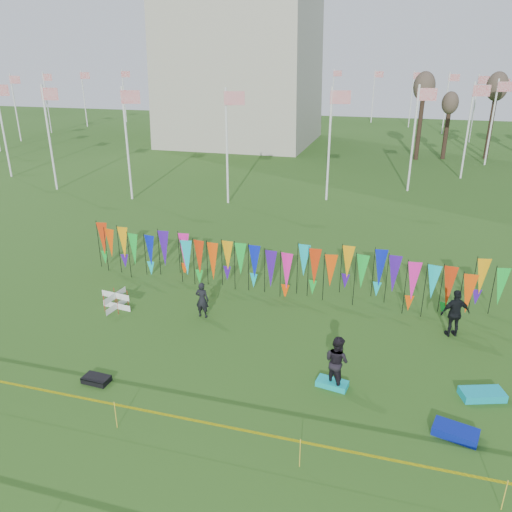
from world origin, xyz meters
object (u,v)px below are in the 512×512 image
(kite_bag_teal, at_px, (482,394))
(kite_bag_blue, at_px, (456,432))
(person_left, at_px, (202,300))
(kite_bag_turquoise, at_px, (332,384))
(person_right, at_px, (455,313))
(box_kite, at_px, (116,301))
(person_mid, at_px, (337,361))
(kite_bag_black, at_px, (96,379))

(kite_bag_teal, bearing_deg, kite_bag_blue, -114.95)
(person_left, bearing_deg, kite_bag_teal, 168.15)
(kite_bag_turquoise, distance_m, kite_bag_teal, 4.63)
(person_right, bearing_deg, box_kite, -13.72)
(person_mid, bearing_deg, person_right, -97.46)
(kite_bag_blue, height_order, kite_bag_black, kite_bag_blue)
(person_left, bearing_deg, kite_bag_blue, 156.05)
(box_kite, relative_size, person_right, 0.41)
(person_mid, xyz_separation_m, kite_bag_turquoise, (-0.09, -0.11, -0.79))
(person_right, bearing_deg, person_mid, 27.46)
(box_kite, height_order, kite_bag_teal, box_kite)
(person_mid, distance_m, kite_bag_teal, 4.60)
(person_mid, height_order, kite_bag_black, person_mid)
(box_kite, height_order, kite_bag_black, box_kite)
(person_left, bearing_deg, kite_bag_black, 73.17)
(kite_bag_turquoise, bearing_deg, kite_bag_teal, 8.68)
(kite_bag_teal, bearing_deg, box_kite, 171.50)
(box_kite, distance_m, kite_bag_turquoise, 9.87)
(kite_bag_blue, height_order, kite_bag_teal, same)
(person_mid, distance_m, kite_bag_blue, 3.91)
(person_mid, height_order, person_right, person_right)
(person_left, distance_m, kite_bag_black, 5.41)
(box_kite, relative_size, kite_bag_black, 0.90)
(person_mid, bearing_deg, person_left, 6.54)
(person_mid, distance_m, person_right, 5.80)
(person_left, bearing_deg, kite_bag_turquoise, 152.63)
(box_kite, height_order, person_mid, person_mid)
(kite_bag_turquoise, xyz_separation_m, kite_bag_teal, (4.58, 0.70, 0.03))
(kite_bag_turquoise, bearing_deg, person_left, 150.89)
(person_left, distance_m, kite_bag_teal, 10.63)
(box_kite, height_order, person_right, person_right)
(box_kite, bearing_deg, kite_bag_teal, -8.50)
(kite_bag_teal, bearing_deg, person_right, 99.46)
(kite_bag_turquoise, relative_size, kite_bag_black, 1.14)
(kite_bag_blue, bearing_deg, kite_bag_teal, 65.05)
(person_mid, xyz_separation_m, person_right, (3.87, 4.32, 0.06))
(kite_bag_black, bearing_deg, box_kite, 113.24)
(kite_bag_black, bearing_deg, person_left, 71.43)
(kite_bag_black, xyz_separation_m, kite_bag_teal, (12.03, 2.60, 0.03))
(box_kite, relative_size, person_left, 0.51)
(kite_bag_turquoise, xyz_separation_m, kite_bag_blue, (3.64, -1.32, 0.03))
(kite_bag_turquoise, relative_size, kite_bag_blue, 0.82)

